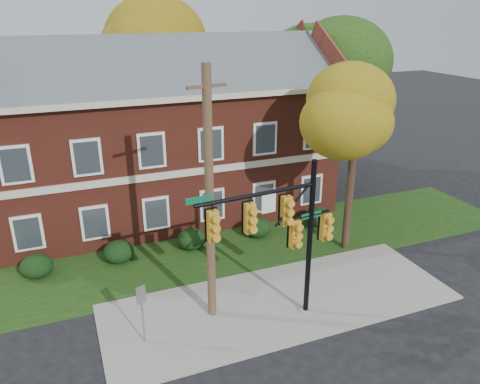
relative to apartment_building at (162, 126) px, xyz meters
name	(u,v)px	position (x,y,z in m)	size (l,w,h in m)	color
ground	(292,317)	(2.00, -11.95, -4.99)	(120.00, 120.00, 0.00)	black
sidewalk	(281,302)	(2.00, -10.95, -4.95)	(14.00, 5.00, 0.08)	gray
grass_strip	(235,247)	(2.00, -5.95, -4.97)	(30.00, 6.00, 0.04)	#193811
apartment_building	(162,126)	(0.00, 0.00, 0.00)	(18.80, 8.80, 9.74)	maroon
hedge_far_left	(36,266)	(-7.00, -5.25, -4.46)	(1.40, 1.26, 1.05)	black
hedge_left	(118,252)	(-3.50, -5.25, -4.46)	(1.40, 1.26, 1.05)	black
hedge_center	(192,239)	(0.00, -5.25, -4.46)	(1.40, 1.26, 1.05)	black
hedge_right	(258,227)	(3.50, -5.25, -4.46)	(1.40, 1.26, 1.05)	black
hedge_far_right	(317,217)	(7.00, -5.25, -4.46)	(1.40, 1.26, 1.05)	black
tree_near_right	(363,113)	(7.22, -8.09, 1.68)	(4.50, 4.25, 8.58)	black
tree_right_rear	(334,58)	(11.31, 0.86, 3.13)	(6.30, 5.95, 10.62)	black
tree_far_rear	(152,43)	(1.34, 7.84, 3.86)	(6.84, 6.46, 11.52)	black
traffic_signal	(284,228)	(1.50, -11.97, -1.15)	(5.53, 0.72, 6.18)	gray
utility_pole	(210,200)	(-0.79, -10.70, -0.22)	(1.44, 0.46, 9.39)	#4A3222
sign_post	(142,306)	(-3.50, -11.38, -3.41)	(0.33, 0.14, 2.32)	slate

